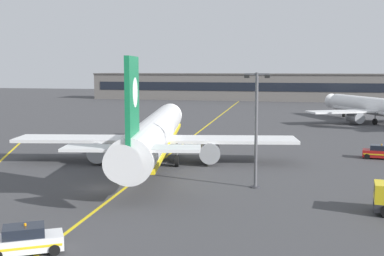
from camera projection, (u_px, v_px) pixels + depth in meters
The scene contains 8 objects.
ground_plane at pixel (107, 188), 44.41m from camera, with size 400.00×400.00×0.00m, color #3D3D3F.
taxiway_centreline at pixel (187, 141), 73.39m from camera, with size 0.30×180.00×0.01m, color yellow.
airliner_foreground at pixel (155, 134), 55.71m from camera, with size 32.33×41.25×11.65m.
airliner_background at pixel (381, 108), 96.02m from camera, with size 28.28×35.34×10.74m.
apron_lamp_post at pixel (256, 128), 44.01m from camera, with size 2.24×0.90×10.33m.
service_car_second at pixel (381, 152), 58.78m from camera, with size 4.38×2.40×1.79m.
service_car_fourth at pixel (25, 240), 28.70m from camera, with size 4.52×3.72×1.79m.
terminal_building at pixel (261, 87), 166.77m from camera, with size 116.27×12.40×8.99m.
Camera 1 is at (17.50, -40.50, 10.69)m, focal length 46.31 mm.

